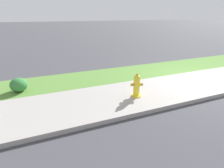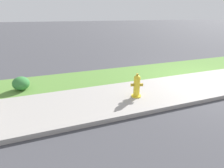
% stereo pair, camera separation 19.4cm
% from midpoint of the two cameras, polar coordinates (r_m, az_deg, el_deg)
% --- Properties ---
extents(ground_plane, '(120.00, 120.00, 0.00)m').
position_cam_midpoint_polar(ground_plane, '(7.35, 26.71, 0.75)').
color(ground_plane, '#424247').
extents(sidewalk_pavement, '(18.00, 2.09, 0.01)m').
position_cam_midpoint_polar(sidewalk_pavement, '(7.34, 26.71, 0.79)').
color(sidewalk_pavement, '#9E9993').
rests_on(sidewalk_pavement, ground).
extents(grass_verge, '(18.00, 1.85, 0.01)m').
position_cam_midpoint_polar(grass_verge, '(8.67, 17.22, 5.16)').
color(grass_verge, '#568438').
rests_on(grass_verge, ground).
extents(fire_hydrant_mid_block, '(0.38, 0.35, 0.74)m').
position_cam_midpoint_polar(fire_hydrant_mid_block, '(5.29, 7.00, -0.49)').
color(fire_hydrant_mid_block, yellow).
rests_on(fire_hydrant_mid_block, ground).
extents(shrub_bush_mid_verge, '(0.53, 0.53, 0.45)m').
position_cam_midpoint_polar(shrub_bush_mid_verge, '(6.46, -28.94, -0.24)').
color(shrub_bush_mid_verge, '#337538').
rests_on(shrub_bush_mid_verge, ground).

